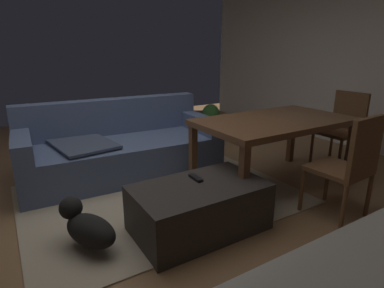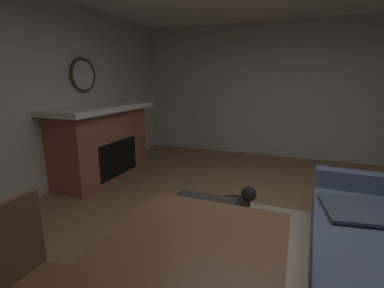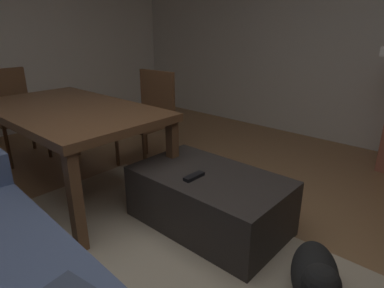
{
  "view_description": "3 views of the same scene",
  "coord_description": "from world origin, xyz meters",
  "px_view_note": "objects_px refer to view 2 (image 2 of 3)",
  "views": [
    {
      "loc": [
        -0.95,
        -2.63,
        1.44
      ],
      "look_at": [
        0.24,
        -0.7,
        0.75
      ],
      "focal_mm": 29.26,
      "sensor_mm": 36.0,
      "label": 1
    },
    {
      "loc": [
        2.39,
        0.1,
        1.57
      ],
      "look_at": [
        -0.18,
        -0.88,
        0.93
      ],
      "focal_mm": 25.99,
      "sensor_mm": 36.0,
      "label": 2
    },
    {
      "loc": [
        -0.96,
        0.86,
        1.35
      ],
      "look_at": [
        0.2,
        -0.43,
        0.72
      ],
      "focal_mm": 30.57,
      "sensor_mm": 36.0,
      "label": 3
    }
  ],
  "objects_px": {
    "round_wall_mirror": "(83,75)",
    "dining_chair_south": "(27,275)",
    "small_dog": "(234,203)",
    "ottoman_coffee_table": "(190,236)",
    "tv_remote": "(201,219)",
    "fireplace": "(103,142)"
  },
  "relations": [
    {
      "from": "round_wall_mirror",
      "to": "dining_chair_south",
      "type": "height_order",
      "value": "round_wall_mirror"
    },
    {
      "from": "small_dog",
      "to": "round_wall_mirror",
      "type": "bearing_deg",
      "value": -103.87
    },
    {
      "from": "ottoman_coffee_table",
      "to": "small_dog",
      "type": "height_order",
      "value": "ottoman_coffee_table"
    },
    {
      "from": "small_dog",
      "to": "dining_chair_south",
      "type": "bearing_deg",
      "value": -19.51
    },
    {
      "from": "tv_remote",
      "to": "ottoman_coffee_table",
      "type": "bearing_deg",
      "value": -107.33
    },
    {
      "from": "round_wall_mirror",
      "to": "dining_chair_south",
      "type": "xyz_separation_m",
      "value": [
        2.66,
        1.87,
        -1.12
      ]
    },
    {
      "from": "fireplace",
      "to": "tv_remote",
      "type": "distance_m",
      "value": 2.69
    },
    {
      "from": "ottoman_coffee_table",
      "to": "dining_chair_south",
      "type": "distance_m",
      "value": 1.32
    },
    {
      "from": "tv_remote",
      "to": "dining_chair_south",
      "type": "distance_m",
      "value": 1.3
    },
    {
      "from": "ottoman_coffee_table",
      "to": "tv_remote",
      "type": "relative_size",
      "value": 6.66
    },
    {
      "from": "round_wall_mirror",
      "to": "tv_remote",
      "type": "relative_size",
      "value": 3.39
    },
    {
      "from": "fireplace",
      "to": "small_dog",
      "type": "xyz_separation_m",
      "value": [
        0.64,
        2.3,
        -0.41
      ]
    },
    {
      "from": "round_wall_mirror",
      "to": "tv_remote",
      "type": "distance_m",
      "value": 3.17
    },
    {
      "from": "round_wall_mirror",
      "to": "ottoman_coffee_table",
      "type": "relative_size",
      "value": 0.51
    },
    {
      "from": "round_wall_mirror",
      "to": "small_dog",
      "type": "xyz_separation_m",
      "value": [
        0.64,
        2.59,
        -1.45
      ]
    },
    {
      "from": "ottoman_coffee_table",
      "to": "small_dog",
      "type": "distance_m",
      "value": 0.87
    },
    {
      "from": "round_wall_mirror",
      "to": "ottoman_coffee_table",
      "type": "xyz_separation_m",
      "value": [
        1.49,
        2.38,
        -1.44
      ]
    },
    {
      "from": "tv_remote",
      "to": "small_dog",
      "type": "height_order",
      "value": "tv_remote"
    },
    {
      "from": "tv_remote",
      "to": "small_dog",
      "type": "relative_size",
      "value": 0.3
    },
    {
      "from": "small_dog",
      "to": "ottoman_coffee_table",
      "type": "bearing_deg",
      "value": -13.68
    },
    {
      "from": "fireplace",
      "to": "tv_remote",
      "type": "bearing_deg",
      "value": 55.38
    },
    {
      "from": "ottoman_coffee_table",
      "to": "small_dog",
      "type": "xyz_separation_m",
      "value": [
        -0.85,
        0.21,
        -0.01
      ]
    }
  ]
}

